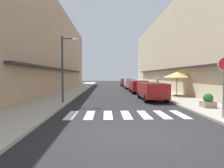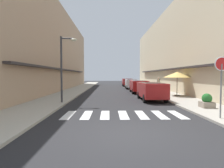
{
  "view_description": "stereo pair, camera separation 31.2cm",
  "coord_description": "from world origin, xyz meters",
  "px_view_note": "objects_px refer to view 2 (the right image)",
  "views": [
    {
      "loc": [
        -1.06,
        -6.57,
        2.06
      ],
      "look_at": [
        -0.44,
        12.32,
        1.2
      ],
      "focal_mm": 30.3,
      "sensor_mm": 36.0,
      "label": 1
    },
    {
      "loc": [
        -0.75,
        -6.57,
        2.06
      ],
      "look_at": [
        -0.44,
        12.32,
        1.2
      ],
      "focal_mm": 30.3,
      "sensor_mm": 36.0,
      "label": 2
    }
  ],
  "objects_px": {
    "parked_car_distant": "(127,81)",
    "street_lamp": "(64,62)",
    "cafe_umbrella": "(177,75)",
    "pedestrian_walking_far": "(158,85)",
    "round_street_sign": "(221,71)",
    "pedestrian_walking_near": "(159,84)",
    "parked_car_mid": "(138,85)",
    "planter_corner": "(207,101)",
    "parked_car_far": "(131,83)",
    "parked_car_near": "(151,89)"
  },
  "relations": [
    {
      "from": "cafe_umbrella",
      "to": "parked_car_near",
      "type": "bearing_deg",
      "value": -138.92
    },
    {
      "from": "parked_car_far",
      "to": "cafe_umbrella",
      "type": "relative_size",
      "value": 1.57
    },
    {
      "from": "round_street_sign",
      "to": "planter_corner",
      "type": "height_order",
      "value": "round_street_sign"
    },
    {
      "from": "parked_car_distant",
      "to": "street_lamp",
      "type": "xyz_separation_m",
      "value": [
        -6.69,
        -22.09,
        2.14
      ]
    },
    {
      "from": "parked_car_distant",
      "to": "pedestrian_walking_near",
      "type": "xyz_separation_m",
      "value": [
        2.64,
        -12.6,
        0.11
      ]
    },
    {
      "from": "parked_car_mid",
      "to": "parked_car_far",
      "type": "relative_size",
      "value": 1.08
    },
    {
      "from": "round_street_sign",
      "to": "pedestrian_walking_near",
      "type": "relative_size",
      "value": 1.62
    },
    {
      "from": "parked_car_distant",
      "to": "pedestrian_walking_far",
      "type": "distance_m",
      "value": 14.07
    },
    {
      "from": "parked_car_mid",
      "to": "parked_car_distant",
      "type": "height_order",
      "value": "same"
    },
    {
      "from": "parked_car_near",
      "to": "parked_car_far",
      "type": "xyz_separation_m",
      "value": [
        0.0,
        13.66,
        -0.0
      ]
    },
    {
      "from": "parked_car_mid",
      "to": "parked_car_distant",
      "type": "relative_size",
      "value": 1.1
    },
    {
      "from": "parked_car_mid",
      "to": "round_street_sign",
      "type": "height_order",
      "value": "round_street_sign"
    },
    {
      "from": "parked_car_near",
      "to": "cafe_umbrella",
      "type": "height_order",
      "value": "cafe_umbrella"
    },
    {
      "from": "parked_car_distant",
      "to": "round_street_sign",
      "type": "xyz_separation_m",
      "value": [
        1.59,
        -27.31,
        1.33
      ]
    },
    {
      "from": "parked_car_mid",
      "to": "pedestrian_walking_far",
      "type": "distance_m",
      "value": 2.28
    },
    {
      "from": "street_lamp",
      "to": "pedestrian_walking_far",
      "type": "relative_size",
      "value": 3.03
    },
    {
      "from": "parked_car_near",
      "to": "parked_car_distant",
      "type": "distance_m",
      "value": 20.36
    },
    {
      "from": "parked_car_mid",
      "to": "parked_car_far",
      "type": "xyz_separation_m",
      "value": [
        0.0,
        6.93,
        -0.0
      ]
    },
    {
      "from": "parked_car_far",
      "to": "parked_car_distant",
      "type": "relative_size",
      "value": 1.02
    },
    {
      "from": "street_lamp",
      "to": "cafe_umbrella",
      "type": "bearing_deg",
      "value": 24.35
    },
    {
      "from": "street_lamp",
      "to": "pedestrian_walking_near",
      "type": "height_order",
      "value": "street_lamp"
    },
    {
      "from": "parked_car_near",
      "to": "street_lamp",
      "type": "distance_m",
      "value": 7.23
    },
    {
      "from": "pedestrian_walking_far",
      "to": "pedestrian_walking_near",
      "type": "bearing_deg",
      "value": 98.99
    },
    {
      "from": "parked_car_far",
      "to": "parked_car_near",
      "type": "bearing_deg",
      "value": -90.0
    },
    {
      "from": "cafe_umbrella",
      "to": "pedestrian_walking_far",
      "type": "xyz_separation_m",
      "value": [
        -0.83,
        3.77,
        -1.2
      ]
    },
    {
      "from": "pedestrian_walking_near",
      "to": "round_street_sign",
      "type": "bearing_deg",
      "value": 89.06
    },
    {
      "from": "parked_car_mid",
      "to": "pedestrian_walking_near",
      "type": "height_order",
      "value": "pedestrian_walking_near"
    },
    {
      "from": "parked_car_mid",
      "to": "parked_car_far",
      "type": "distance_m",
      "value": 6.93
    },
    {
      "from": "cafe_umbrella",
      "to": "planter_corner",
      "type": "distance_m",
      "value": 7.04
    },
    {
      "from": "pedestrian_walking_near",
      "to": "pedestrian_walking_far",
      "type": "height_order",
      "value": "pedestrian_walking_near"
    },
    {
      "from": "round_street_sign",
      "to": "pedestrian_walking_near",
      "type": "xyz_separation_m",
      "value": [
        1.05,
        14.71,
        -1.23
      ]
    },
    {
      "from": "street_lamp",
      "to": "pedestrian_walking_near",
      "type": "distance_m",
      "value": 13.46
    },
    {
      "from": "parked_car_distant",
      "to": "cafe_umbrella",
      "type": "relative_size",
      "value": 1.54
    },
    {
      "from": "pedestrian_walking_near",
      "to": "parked_car_mid",
      "type": "bearing_deg",
      "value": 24.31
    },
    {
      "from": "parked_car_distant",
      "to": "pedestrian_walking_near",
      "type": "distance_m",
      "value": 12.87
    },
    {
      "from": "round_street_sign",
      "to": "cafe_umbrella",
      "type": "bearing_deg",
      "value": 81.12
    },
    {
      "from": "round_street_sign",
      "to": "cafe_umbrella",
      "type": "height_order",
      "value": "round_street_sign"
    },
    {
      "from": "planter_corner",
      "to": "parked_car_distant",
      "type": "bearing_deg",
      "value": 95.7
    },
    {
      "from": "parked_car_mid",
      "to": "street_lamp",
      "type": "bearing_deg",
      "value": -128.31
    },
    {
      "from": "planter_corner",
      "to": "pedestrian_walking_near",
      "type": "bearing_deg",
      "value": 89.06
    },
    {
      "from": "parked_car_near",
      "to": "round_street_sign",
      "type": "distance_m",
      "value": 7.26
    },
    {
      "from": "planter_corner",
      "to": "pedestrian_walking_far",
      "type": "bearing_deg",
      "value": 90.96
    },
    {
      "from": "planter_corner",
      "to": "parked_car_far",
      "type": "bearing_deg",
      "value": 97.83
    },
    {
      "from": "parked_car_near",
      "to": "pedestrian_walking_far",
      "type": "distance_m",
      "value": 6.86
    },
    {
      "from": "parked_car_distant",
      "to": "round_street_sign",
      "type": "height_order",
      "value": "round_street_sign"
    },
    {
      "from": "parked_car_far",
      "to": "pedestrian_walking_far",
      "type": "xyz_separation_m",
      "value": [
        2.27,
        -7.19,
        0.01
      ]
    },
    {
      "from": "street_lamp",
      "to": "planter_corner",
      "type": "distance_m",
      "value": 9.78
    },
    {
      "from": "parked_car_mid",
      "to": "street_lamp",
      "type": "distance_m",
      "value": 11.0
    },
    {
      "from": "parked_car_mid",
      "to": "round_street_sign",
      "type": "xyz_separation_m",
      "value": [
        1.59,
        -13.69,
        1.33
      ]
    },
    {
      "from": "cafe_umbrella",
      "to": "parked_car_distant",
      "type": "bearing_deg",
      "value": 99.94
    }
  ]
}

